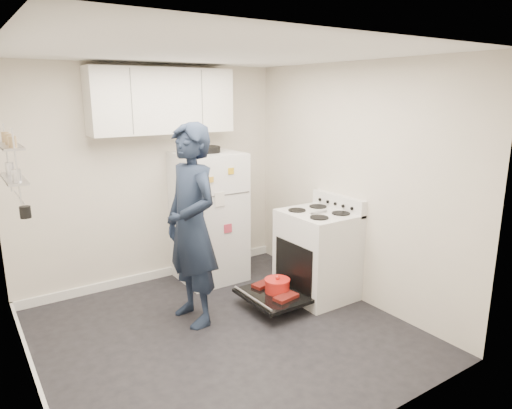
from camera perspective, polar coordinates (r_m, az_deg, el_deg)
room at (r=4.00m, az=-4.98°, el=-0.43°), size 3.21×3.21×2.51m
electric_range at (r=5.03m, az=7.55°, el=-6.31°), size 0.66×0.76×1.10m
open_oven_door at (r=4.82m, az=2.27°, el=-10.80°), size 0.55×0.70×0.21m
refrigerator at (r=5.41m, az=-5.91°, el=-1.47°), size 0.72×0.74×1.59m
upper_cabinets at (r=5.20m, az=-11.63°, el=12.57°), size 1.60×0.33×0.70m
wall_shelf_rack at (r=3.91m, az=-28.18°, el=4.66°), size 0.14×0.60×0.61m
person at (r=4.35m, az=-8.07°, el=-2.66°), size 0.51×0.74×1.93m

